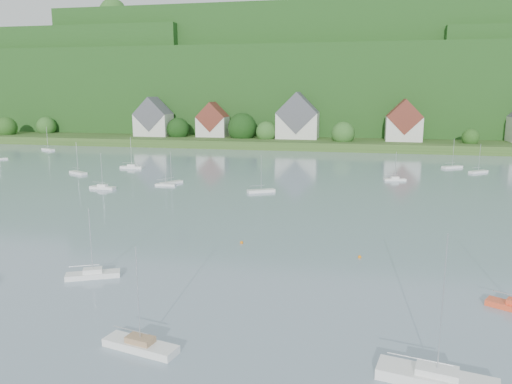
% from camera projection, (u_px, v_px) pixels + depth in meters
% --- Properties ---
extents(far_shore_strip, '(600.00, 60.00, 3.00)m').
position_uv_depth(far_shore_strip, '(289.00, 139.00, 209.52)').
color(far_shore_strip, '#33541F').
rests_on(far_shore_strip, ground).
extents(forested_ridge, '(620.00, 181.22, 69.89)m').
position_uv_depth(forested_ridge, '(308.00, 88.00, 270.98)').
color(forested_ridge, '#164415').
rests_on(forested_ridge, ground).
extents(village_building_0, '(14.00, 10.40, 16.00)m').
position_uv_depth(village_building_0, '(153.00, 120.00, 206.50)').
color(village_building_0, silver).
rests_on(village_building_0, far_shore_strip).
extents(village_building_1, '(12.00, 9.36, 14.00)m').
position_uv_depth(village_building_1, '(213.00, 122.00, 203.55)').
color(village_building_1, silver).
rests_on(village_building_1, far_shore_strip).
extents(village_building_2, '(16.00, 11.44, 18.00)m').
position_uv_depth(village_building_2, '(298.00, 120.00, 195.26)').
color(village_building_2, silver).
rests_on(village_building_2, far_shore_strip).
extents(village_building_3, '(13.00, 10.40, 15.50)m').
position_uv_depth(village_building_3, '(404.00, 123.00, 185.48)').
color(village_building_3, silver).
rests_on(village_building_3, far_shore_strip).
extents(near_sailboat_2, '(6.89, 3.29, 8.97)m').
position_uv_depth(near_sailboat_2, '(140.00, 344.00, 41.60)').
color(near_sailboat_2, white).
rests_on(near_sailboat_2, ground).
extents(near_sailboat_3, '(6.21, 4.11, 8.19)m').
position_uv_depth(near_sailboat_3, '(93.00, 274.00, 57.74)').
color(near_sailboat_3, white).
rests_on(near_sailboat_3, ground).
extents(near_sailboat_4, '(8.86, 4.08, 11.55)m').
position_uv_depth(near_sailboat_4, '(437.00, 378.00, 36.63)').
color(near_sailboat_4, white).
rests_on(near_sailboat_4, ground).
extents(mooring_buoy_2, '(0.44, 0.44, 0.44)m').
position_uv_depth(mooring_buoy_2, '(360.00, 258.00, 64.64)').
color(mooring_buoy_2, orange).
rests_on(mooring_buoy_2, ground).
extents(mooring_buoy_3, '(0.47, 0.47, 0.47)m').
position_uv_depth(mooring_buoy_3, '(242.00, 243.00, 70.75)').
color(mooring_buoy_3, orange).
rests_on(mooring_buoy_3, ground).
extents(far_sailboat_cluster, '(193.14, 66.57, 8.71)m').
position_uv_depth(far_sailboat_cluster, '(267.00, 172.00, 131.21)').
color(far_sailboat_cluster, white).
rests_on(far_sailboat_cluster, ground).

